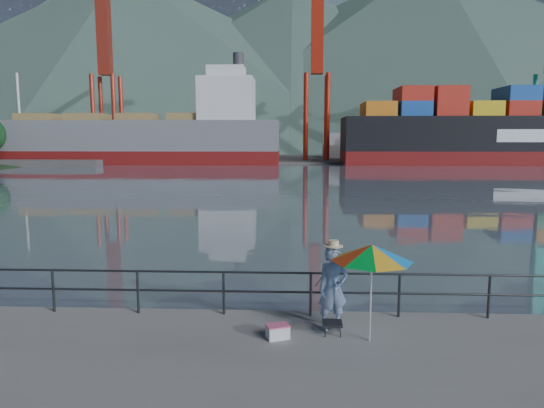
# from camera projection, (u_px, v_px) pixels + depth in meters

# --- Properties ---
(harbor_water) EXTENTS (500.00, 280.00, 0.00)m
(harbor_water) POSITION_uv_depth(u_px,v_px,m) (291.00, 153.00, 138.19)
(harbor_water) COLOR slate
(harbor_water) RESTS_ON ground
(far_dock) EXTENTS (200.00, 40.00, 0.40)m
(far_dock) POSITION_uv_depth(u_px,v_px,m) (338.00, 158.00, 101.14)
(far_dock) COLOR #514F4C
(far_dock) RESTS_ON ground
(guardrail) EXTENTS (22.00, 0.06, 1.03)m
(guardrail) POSITION_uv_depth(u_px,v_px,m) (267.00, 293.00, 11.09)
(guardrail) COLOR #2D3033
(guardrail) RESTS_ON ground
(mountains) EXTENTS (600.00, 332.80, 80.00)m
(mountains) POSITION_uv_depth(u_px,v_px,m) (382.00, 65.00, 208.79)
(mountains) COLOR #385147
(mountains) RESTS_ON ground
(port_cranes) EXTENTS (116.00, 28.00, 38.40)m
(port_cranes) POSITION_uv_depth(u_px,v_px,m) (458.00, 73.00, 89.21)
(port_cranes) COLOR red
(port_cranes) RESTS_ON ground
(container_stacks) EXTENTS (58.00, 5.40, 7.80)m
(container_stacks) POSITION_uv_depth(u_px,v_px,m) (460.00, 145.00, 100.28)
(container_stacks) COLOR gray
(container_stacks) RESTS_ON ground
(fisherman) EXTENTS (0.73, 0.58, 1.78)m
(fisherman) POSITION_uv_depth(u_px,v_px,m) (333.00, 288.00, 10.23)
(fisherman) COLOR #2E5996
(fisherman) RESTS_ON ground
(beach_umbrella) EXTENTS (1.72, 1.72, 1.98)m
(beach_umbrella) POSITION_uv_depth(u_px,v_px,m) (372.00, 253.00, 9.47)
(beach_umbrella) COLOR white
(beach_umbrella) RESTS_ON ground
(folding_stool) EXTENTS (0.41, 0.41, 0.26)m
(folding_stool) POSITION_uv_depth(u_px,v_px,m) (332.00, 328.00, 10.04)
(folding_stool) COLOR black
(folding_stool) RESTS_ON ground
(cooler_bag) EXTENTS (0.51, 0.43, 0.25)m
(cooler_bag) POSITION_uv_depth(u_px,v_px,m) (278.00, 332.00, 9.84)
(cooler_bag) COLOR silver
(cooler_bag) RESTS_ON ground
(fishing_rod) EXTENTS (0.36, 1.53, 1.10)m
(fishing_rod) POSITION_uv_depth(u_px,v_px,m) (324.00, 311.00, 11.42)
(fishing_rod) COLOR black
(fishing_rod) RESTS_ON ground
(bulk_carrier) EXTENTS (47.91, 8.29, 14.50)m
(bulk_carrier) POSITION_uv_depth(u_px,v_px,m) (149.00, 138.00, 81.79)
(bulk_carrier) COLOR maroon
(bulk_carrier) RESTS_ON ground
(container_ship) EXTENTS (56.97, 9.50, 18.10)m
(container_ship) POSITION_uv_depth(u_px,v_px,m) (526.00, 128.00, 80.07)
(container_ship) COLOR maroon
(container_ship) RESTS_ON ground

